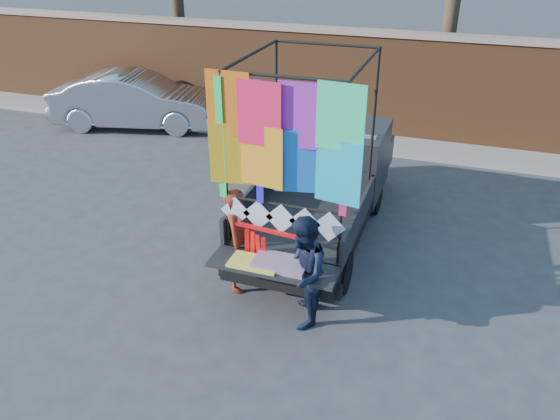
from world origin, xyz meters
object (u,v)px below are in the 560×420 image
(pickup_truck, at_px, (328,179))
(sedan, at_px, (136,100))
(man, at_px, (303,273))
(woman, at_px, (238,240))

(pickup_truck, height_order, sedan, pickup_truck)
(pickup_truck, bearing_deg, sedan, 150.85)
(pickup_truck, height_order, man, pickup_truck)
(man, bearing_deg, woman, -126.58)
(pickup_truck, relative_size, woman, 3.20)
(pickup_truck, distance_m, sedan, 6.97)
(pickup_truck, relative_size, sedan, 1.20)
(sedan, relative_size, man, 2.71)
(sedan, distance_m, woman, 7.94)
(sedan, bearing_deg, man, -147.66)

